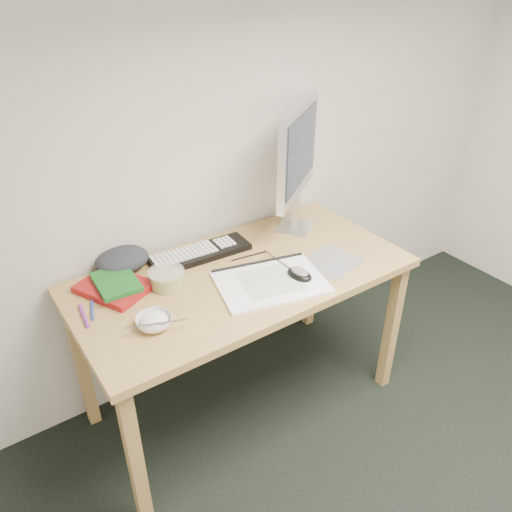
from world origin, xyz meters
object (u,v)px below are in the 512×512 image
(monitor, at_px, (298,155))
(sketchpad, at_px, (271,282))
(keyboard, at_px, (200,253))
(desk, at_px, (242,289))
(rice_bowl, at_px, (154,322))

(monitor, bearing_deg, sketchpad, -175.29)
(sketchpad, height_order, keyboard, keyboard)
(desk, relative_size, sketchpad, 3.30)
(desk, xyz_separation_m, keyboard, (-0.08, 0.22, 0.10))
(desk, distance_m, rice_bowl, 0.48)
(sketchpad, height_order, monitor, monitor)
(sketchpad, xyz_separation_m, monitor, (0.38, 0.32, 0.36))
(desk, height_order, keyboard, keyboard)
(keyboard, distance_m, rice_bowl, 0.50)
(desk, relative_size, monitor, 2.37)
(desk, bearing_deg, rice_bowl, -165.01)
(sketchpad, distance_m, keyboard, 0.37)
(desk, xyz_separation_m, monitor, (0.43, 0.19, 0.45))
(keyboard, bearing_deg, sketchpad, -67.04)
(desk, bearing_deg, keyboard, 109.63)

